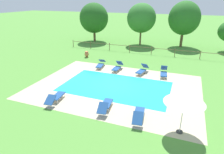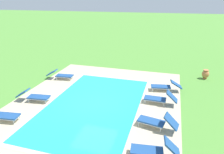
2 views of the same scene
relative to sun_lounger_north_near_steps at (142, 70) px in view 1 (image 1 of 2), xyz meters
The scene contains 17 objects.
ground_plane 4.08m from the sun_lounger_north_near_steps, 110.07° to the right, with size 160.00×160.00×0.00m, color #518E38.
pool_deck_paving 4.08m from the sun_lounger_north_near_steps, 110.07° to the right, with size 13.68×10.01×0.01m, color #BCAD8E.
swimming_pool_water 4.08m from the sun_lounger_north_near_steps, 110.07° to the right, with size 8.93×5.27×0.01m, color #23A8C1.
pool_coping_rim 4.08m from the sun_lounger_north_near_steps, 110.07° to the right, with size 9.41×5.75×0.01m.
sun_lounger_north_near_steps is the anchor object (origin of this frame).
sun_lounger_north_mid 9.00m from the sun_lounger_north_near_steps, 120.23° to the right, with size 0.84×2.11×0.76m.
sun_lounger_north_far 2.08m from the sun_lounger_north_near_steps, ahead, with size 0.83×1.99×0.92m.
sun_lounger_north_end 7.53m from the sun_lounger_north_near_steps, 95.74° to the right, with size 0.85×2.10×0.78m.
sun_lounger_south_near_corner 4.57m from the sun_lounger_north_near_steps, behind, with size 0.93×2.11×0.77m.
sun_lounger_south_mid 7.97m from the sun_lounger_north_near_steps, 78.47° to the right, with size 0.87×2.08×0.82m.
sun_lounger_south_far 2.58m from the sun_lounger_north_near_steps, behind, with size 0.64×1.96×0.90m.
patio_umbrella_open_foreground 9.30m from the sun_lounger_north_near_steps, 63.83° to the right, with size 2.15×2.15×2.24m.
terracotta_urn_near_fence 8.39m from the sun_lounger_north_near_steps, 158.39° to the left, with size 0.54×0.54×0.74m.
perimeter_fence 7.62m from the sun_lounger_north_near_steps, 104.89° to the left, with size 20.90×0.08×1.05m.
tree_far_west 16.79m from the sun_lounger_north_near_steps, 132.37° to the left, with size 4.69×4.69×6.25m.
tree_centre 14.16m from the sun_lounger_north_near_steps, 77.62° to the left, with size 4.51×4.51×6.60m.
tree_east_mid 13.31m from the sun_lounger_north_near_steps, 104.45° to the left, with size 4.36×4.36×6.27m.
Camera 1 is at (5.12, -14.08, 7.01)m, focal length 31.26 mm.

